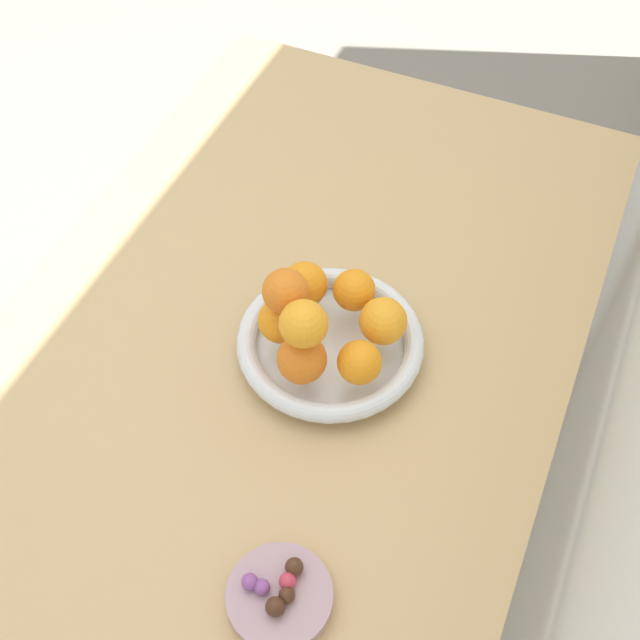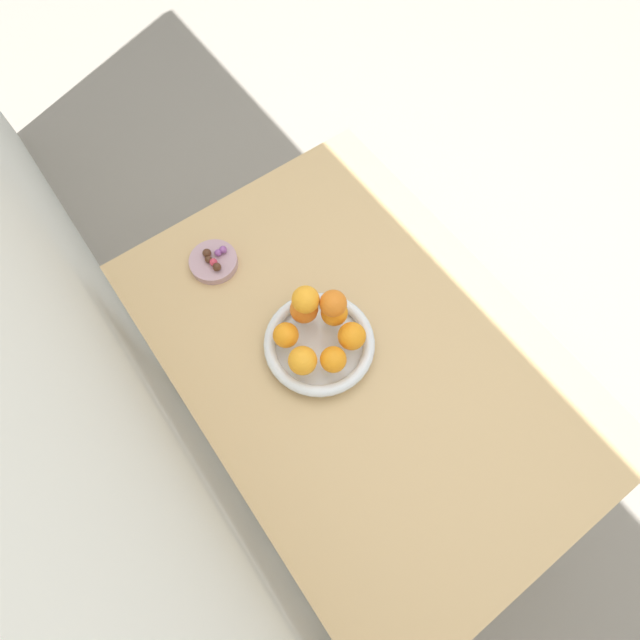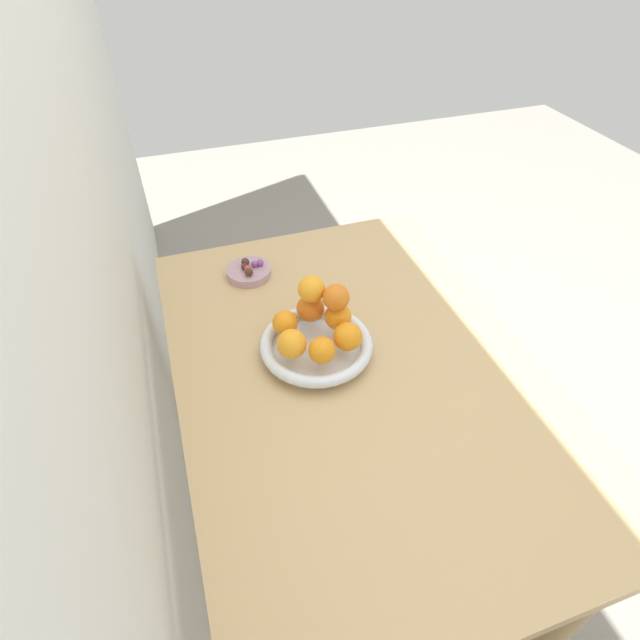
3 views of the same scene
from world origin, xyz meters
TOP-DOWN VIEW (x-y plane):
  - ground_plane at (0.00, 0.00)m, footprint 6.00×6.00m
  - wall_back at (0.00, 0.45)m, footprint 4.00×0.05m
  - dining_table at (0.00, 0.00)m, footprint 1.10×0.76m
  - fruit_bowl at (0.07, 0.07)m, footprint 0.25×0.25m
  - candy_dish at (0.39, 0.15)m, footprint 0.12×0.12m
  - orange_0 at (0.01, 0.08)m, footprint 0.06×0.06m
  - orange_1 at (0.02, 0.01)m, footprint 0.06×0.06m
  - orange_2 at (0.09, 0.01)m, footprint 0.06×0.06m
  - orange_3 at (0.14, 0.06)m, footprint 0.06×0.06m
  - orange_4 at (0.11, 0.13)m, footprint 0.06×0.06m
  - orange_5 at (0.04, 0.13)m, footprint 0.06×0.06m
  - orange_6 at (0.09, 0.02)m, footprint 0.06×0.06m
  - orange_7 at (0.13, 0.06)m, footprint 0.06×0.06m
  - candy_ball_0 at (0.39, 0.13)m, footprint 0.02×0.02m
  - candy_ball_1 at (0.39, 0.12)m, footprint 0.02×0.02m
  - candy_ball_2 at (0.38, 0.15)m, footprint 0.02×0.02m
  - candy_ball_3 at (0.39, 0.16)m, footprint 0.02×0.02m
  - candy_ball_4 at (0.41, 0.15)m, footprint 0.02×0.02m
  - candy_ball_5 at (0.36, 0.15)m, footprint 0.02×0.02m

SIDE VIEW (x-z plane):
  - ground_plane at x=0.00m, z-range 0.00..0.00m
  - dining_table at x=0.00m, z-range 0.28..1.02m
  - candy_dish at x=0.39m, z-range 0.74..0.76m
  - fruit_bowl at x=0.07m, z-range 0.74..0.78m
  - candy_ball_0 at x=0.39m, z-range 0.76..0.78m
  - candy_ball_3 at x=0.39m, z-range 0.76..0.78m
  - candy_ball_1 at x=0.39m, z-range 0.76..0.78m
  - candy_ball_2 at x=0.38m, z-range 0.76..0.78m
  - candy_ball_5 at x=0.36m, z-range 0.76..0.78m
  - candy_ball_4 at x=0.41m, z-range 0.76..0.78m
  - orange_4 at x=0.11m, z-range 0.78..0.84m
  - orange_0 at x=0.01m, z-range 0.78..0.84m
  - orange_2 at x=0.09m, z-range 0.78..0.84m
  - orange_1 at x=0.02m, z-range 0.78..0.84m
  - orange_5 at x=0.04m, z-range 0.78..0.84m
  - orange_3 at x=0.14m, z-range 0.78..0.84m
  - orange_6 at x=0.09m, z-range 0.84..0.90m
  - orange_7 at x=0.13m, z-range 0.84..0.90m
  - wall_back at x=0.00m, z-range 0.00..2.50m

